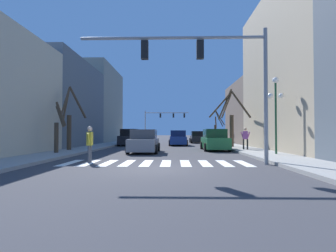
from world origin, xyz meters
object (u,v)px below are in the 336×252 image
Objects in this scene: car_parked_right_mid at (144,142)px; car_driving_away_lane at (198,137)px; street_tree_left_near at (230,118)px; traffic_signal_near at (208,64)px; street_tree_left_far at (58,129)px; car_parked_right_far at (215,140)px; car_parked_left_far at (178,138)px; car_parked_left_near at (130,138)px; pedestrian_waiting_at_curb at (245,137)px; street_lamp_right_corner at (276,100)px; pedestrian_near_right_corner at (90,141)px; street_tree_right_far at (70,121)px; traffic_signal_far at (162,118)px; street_tree_left_mid at (216,129)px.

car_driving_away_lane is (5.32, 17.21, -0.01)m from car_parked_right_mid.
traffic_signal_near is at bearing -106.41° from street_tree_left_near.
street_tree_left_far is (-8.94, 4.66, -2.89)m from traffic_signal_near.
car_driving_away_lane is 0.98× the size of car_parked_right_far.
car_parked_left_far is 8.30m from car_parked_right_far.
pedestrian_waiting_at_curb is at bearing -129.64° from car_parked_left_near.
street_lamp_right_corner is 2.68× the size of pedestrian_near_right_corner.
street_tree_right_far is at bearing 100.16° from car_parked_right_far.
street_lamp_right_corner is (4.52, 3.95, -1.15)m from traffic_signal_near.
street_lamp_right_corner is 10.89m from pedestrian_near_right_corner.
traffic_signal_far is 2.08× the size of street_tree_left_mid.
traffic_signal_far is at bearing -6.49° from pedestrian_near_right_corner.
pedestrian_near_right_corner is 7.84m from street_tree_right_far.
car_parked_right_mid is at bearing -89.53° from traffic_signal_far.
car_parked_left_far is 1.33× the size of street_tree_left_far.
car_parked_left_near is 0.89× the size of street_tree_right_far.
car_parked_left_near is 0.94× the size of car_parked_right_far.
street_tree_right_far is at bearing 162.94° from car_parked_left_near.
car_parked_left_far is 1.03× the size of street_tree_left_mid.
traffic_signal_near is 22.26m from street_tree_left_mid.
traffic_signal_far is 23.66m from car_parked_left_near.
car_parked_right_far is 1.08× the size of street_tree_left_mid.
car_driving_away_lane is 24.51m from pedestrian_near_right_corner.
street_tree_left_mid is at bearing 153.51° from car_parked_right_mid.
pedestrian_waiting_at_curb is at bearing -85.55° from street_tree_left_near.
street_tree_left_mid is (-0.72, 17.82, -1.51)m from street_lamp_right_corner.
street_tree_right_far reaches higher than car_parked_left_far.
traffic_signal_far is at bearing 95.66° from traffic_signal_near.
pedestrian_waiting_at_curb is 13.14m from street_tree_right_far.
pedestrian_waiting_at_curb is at bearing 14.94° from street_tree_left_far.
traffic_signal_far is 1.89× the size of street_lamp_right_corner.
pedestrian_near_right_corner reaches higher than car_parked_right_mid.
car_parked_right_mid is 1.05× the size of car_parked_left_near.
car_parked_right_mid is 5.80m from street_tree_right_far.
car_parked_right_mid is at bearing 115.22° from car_parked_right_far.
traffic_signal_near reaches higher than street_tree_left_near.
pedestrian_waiting_at_curb is (7.77, -31.76, -3.20)m from traffic_signal_far.
street_tree_left_far is 0.68× the size of street_tree_right_far.
street_tree_right_far is at bearing 146.81° from car_driving_away_lane.
car_driving_away_lane is 14.68m from car_parked_right_far.
street_tree_left_far reaches higher than car_parked_right_far.
traffic_signal_near reaches higher than pedestrian_near_right_corner.
street_lamp_right_corner is 0.88× the size of street_tree_left_near.
car_parked_left_near is at bearing -96.05° from traffic_signal_far.
street_lamp_right_corner is at bearing -63.79° from pedestrian_waiting_at_curb.
traffic_signal_far reaches higher than street_tree_left_far.
car_parked_right_far reaches higher than car_parked_left_far.
car_driving_away_lane is at bearing -21.92° from car_parked_left_far.
car_parked_left_far is at bearing 132.17° from street_tree_left_near.
traffic_signal_far is 1.95× the size of car_driving_away_lane.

